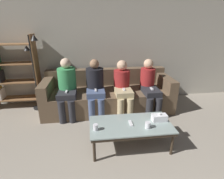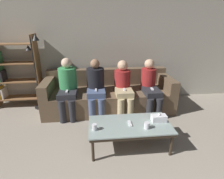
# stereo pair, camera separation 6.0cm
# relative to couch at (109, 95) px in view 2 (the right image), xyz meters

# --- Properties ---
(wall_back) EXTENTS (12.00, 0.06, 2.60)m
(wall_back) POSITION_rel_couch_xyz_m (0.00, 0.55, 1.00)
(wall_back) COLOR #B7B2A3
(wall_back) RESTS_ON ground_plane
(couch) EXTENTS (2.65, 0.94, 0.81)m
(couch) POSITION_rel_couch_xyz_m (0.00, 0.00, 0.00)
(couch) COLOR brown
(couch) RESTS_ON ground_plane
(coffee_table) EXTENTS (1.19, 0.61, 0.39)m
(coffee_table) POSITION_rel_couch_xyz_m (0.19, -1.33, 0.05)
(coffee_table) COLOR #8C9E99
(coffee_table) RESTS_ON ground_plane
(cup_near_left) EXTENTS (0.08, 0.08, 0.09)m
(cup_near_left) POSITION_rel_couch_xyz_m (0.41, -1.46, 0.13)
(cup_near_left) COLOR silver
(cup_near_left) RESTS_ON coffee_table
(cup_near_right) EXTENTS (0.07, 0.07, 0.09)m
(cup_near_right) POSITION_rel_couch_xyz_m (-0.32, -1.43, 0.13)
(cup_near_right) COLOR silver
(cup_near_right) RESTS_ON coffee_table
(tissue_box) EXTENTS (0.22, 0.12, 0.13)m
(tissue_box) POSITION_rel_couch_xyz_m (0.64, -1.30, 0.14)
(tissue_box) COLOR white
(tissue_box) RESTS_ON coffee_table
(game_remote) EXTENTS (0.04, 0.15, 0.02)m
(game_remote) POSITION_rel_couch_xyz_m (0.19, -1.33, 0.10)
(game_remote) COLOR white
(game_remote) RESTS_ON coffee_table
(bookshelf) EXTENTS (1.00, 0.32, 1.56)m
(bookshelf) POSITION_rel_couch_xyz_m (-2.10, 0.32, 0.48)
(bookshelf) COLOR brown
(bookshelf) RESTS_ON ground_plane
(standing_lamp) EXTENTS (0.31, 0.26, 1.56)m
(standing_lamp) POSITION_rel_couch_xyz_m (-1.49, 0.18, 0.66)
(standing_lamp) COLOR black
(standing_lamp) RESTS_ON ground_plane
(seated_person_left_end) EXTENTS (0.35, 0.66, 1.14)m
(seated_person_left_end) POSITION_rel_couch_xyz_m (-0.82, -0.20, 0.32)
(seated_person_left_end) COLOR #28282D
(seated_person_left_end) RESTS_ON ground_plane
(seated_person_mid_left) EXTENTS (0.35, 0.64, 1.11)m
(seated_person_mid_left) POSITION_rel_couch_xyz_m (-0.27, -0.20, 0.30)
(seated_person_mid_left) COLOR #47567A
(seated_person_mid_left) RESTS_ON ground_plane
(seated_person_mid_right) EXTENTS (0.33, 0.68, 1.07)m
(seated_person_mid_right) POSITION_rel_couch_xyz_m (0.27, -0.22, 0.28)
(seated_person_mid_right) COLOR tan
(seated_person_mid_right) RESTS_ON ground_plane
(seated_person_right_end) EXTENTS (0.31, 0.71, 1.08)m
(seated_person_right_end) POSITION_rel_couch_xyz_m (0.82, -0.25, 0.28)
(seated_person_right_end) COLOR #28282D
(seated_person_right_end) RESTS_ON ground_plane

